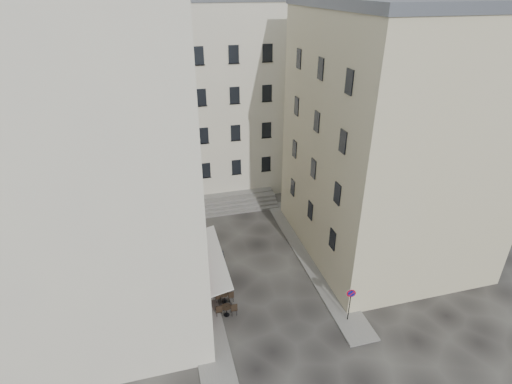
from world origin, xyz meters
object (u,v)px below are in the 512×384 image
object	(u,v)px
pedestrian	(222,261)
no_parking_sign	(350,299)
bistro_table_a	(226,309)
bistro_table_b	(224,297)

from	to	relation	value
pedestrian	no_parking_sign	bearing A→B (deg)	109.30
pedestrian	bistro_table_a	bearing A→B (deg)	58.32
bistro_table_a	pedestrian	world-z (taller)	pedestrian
bistro_table_b	pedestrian	world-z (taller)	pedestrian
bistro_table_a	bistro_table_b	xyz separation A→B (m)	(0.12, 1.28, -0.05)
bistro_table_a	no_parking_sign	bearing A→B (deg)	-18.46
bistro_table_a	bistro_table_b	bearing A→B (deg)	84.71
bistro_table_a	bistro_table_b	distance (m)	1.29
no_parking_sign	pedestrian	size ratio (longest dim) A/B	1.41
bistro_table_b	pedestrian	xyz separation A→B (m)	(0.44, 3.35, 0.47)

